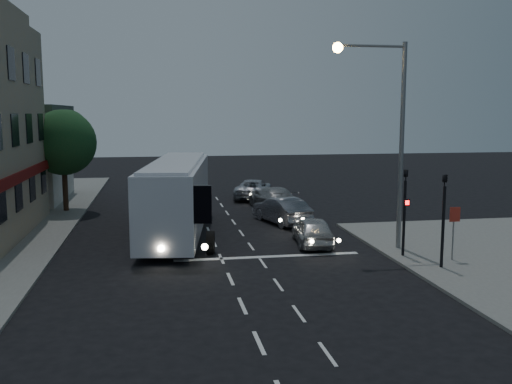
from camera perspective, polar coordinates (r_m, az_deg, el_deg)
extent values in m
plane|color=black|center=(22.33, -2.91, -7.97)|extent=(120.00, 120.00, 0.00)
cube|color=silver|center=(15.78, 0.30, -14.84)|extent=(0.12, 1.60, 0.01)
cube|color=silver|center=(18.54, -1.37, -11.30)|extent=(0.12, 1.60, 0.01)
cube|color=silver|center=(21.37, -2.58, -8.68)|extent=(0.12, 1.60, 0.01)
cube|color=silver|center=(24.24, -3.49, -6.68)|extent=(0.12, 1.60, 0.01)
cube|color=silver|center=(27.14, -4.20, -5.10)|extent=(0.12, 1.60, 0.01)
cube|color=silver|center=(30.06, -4.77, -3.82)|extent=(0.12, 1.60, 0.01)
cube|color=silver|center=(32.99, -5.24, -2.77)|extent=(0.12, 1.60, 0.01)
cube|color=silver|center=(35.94, -5.64, -1.89)|extent=(0.12, 1.60, 0.01)
cube|color=silver|center=(38.89, -5.97, -1.15)|extent=(0.12, 1.60, 0.01)
cube|color=silver|center=(15.24, 7.16, -15.76)|extent=(0.10, 1.50, 0.01)
cube|color=silver|center=(17.92, 4.30, -12.02)|extent=(0.10, 1.50, 0.01)
cube|color=silver|center=(20.69, 2.24, -9.25)|extent=(0.10, 1.50, 0.01)
cube|color=silver|center=(23.51, 0.69, -7.12)|extent=(0.10, 1.50, 0.01)
cube|color=silver|center=(26.38, -0.51, -5.46)|extent=(0.10, 1.50, 0.01)
cube|color=silver|center=(29.27, -1.47, -4.12)|extent=(0.10, 1.50, 0.01)
cube|color=silver|center=(32.18, -2.25, -3.02)|extent=(0.10, 1.50, 0.01)
cube|color=silver|center=(35.11, -2.91, -2.10)|extent=(0.10, 1.50, 0.01)
cube|color=silver|center=(38.05, -3.46, -1.32)|extent=(0.10, 1.50, 0.01)
cube|color=silver|center=(40.99, -3.93, -0.66)|extent=(0.10, 1.50, 0.01)
cube|color=silver|center=(24.54, 1.19, -6.48)|extent=(8.00, 0.35, 0.01)
cube|color=silver|center=(28.85, -7.92, -0.37)|extent=(4.18, 12.45, 3.26)
cube|color=silver|center=(28.66, -7.98, 2.96)|extent=(3.72, 11.99, 0.18)
cube|color=black|center=(22.79, -7.40, -1.27)|extent=(2.34, 0.44, 1.53)
cube|color=black|center=(29.34, -5.47, 1.11)|extent=(1.42, 10.09, 0.92)
cube|color=black|center=(29.26, -10.49, 1.00)|extent=(1.42, 10.09, 0.92)
cube|color=maroon|center=(30.00, -5.50, -0.90)|extent=(0.79, 5.55, 1.43)
cube|color=maroon|center=(29.91, -10.44, -1.02)|extent=(0.79, 5.55, 1.43)
cylinder|color=black|center=(24.91, -10.44, -5.20)|extent=(0.49, 1.06, 1.02)
cylinder|color=black|center=(25.00, -4.57, -5.05)|extent=(0.49, 1.06, 1.02)
cylinder|color=black|center=(31.59, -10.34, -2.42)|extent=(0.49, 1.06, 1.02)
cylinder|color=black|center=(31.66, -5.73, -2.30)|extent=(0.49, 1.06, 1.02)
cylinder|color=black|center=(33.29, -10.32, -1.89)|extent=(0.49, 1.06, 1.02)
cylinder|color=black|center=(33.37, -5.94, -1.78)|extent=(0.49, 1.06, 1.02)
cylinder|color=#FFF2CC|center=(23.04, -9.47, -5.60)|extent=(0.27, 0.09, 0.26)
cylinder|color=#FFF2CC|center=(23.11, -5.16, -5.48)|extent=(0.27, 0.09, 0.26)
imported|color=#B7B7B7|center=(26.65, 5.69, -3.89)|extent=(2.00, 4.09, 1.34)
imported|color=slate|center=(31.68, 2.58, -1.84)|extent=(2.71, 4.74, 1.48)
imported|color=gray|center=(36.35, 1.69, -0.59)|extent=(2.62, 5.22, 1.45)
imported|color=#A0A4AE|center=(40.84, -0.27, 0.31)|extent=(3.58, 5.45, 1.39)
cylinder|color=black|center=(24.74, 14.59, -2.55)|extent=(0.12, 0.12, 3.20)
imported|color=black|center=(24.46, 14.76, 2.17)|extent=(0.15, 0.18, 0.90)
cube|color=black|center=(24.46, 14.82, -1.02)|extent=(0.25, 0.12, 0.30)
cube|color=#FF0C0C|center=(24.40, 14.89, -1.04)|extent=(0.16, 0.02, 0.18)
cylinder|color=black|center=(23.29, 18.20, -3.34)|extent=(0.12, 0.12, 3.20)
imported|color=black|center=(22.99, 18.42, 1.68)|extent=(0.18, 0.15, 0.90)
cylinder|color=slate|center=(24.74, 19.10, -4.15)|extent=(0.06, 0.06, 2.00)
cube|color=#A5291C|center=(24.51, 19.27, -2.13)|extent=(0.45, 0.03, 0.60)
cylinder|color=slate|center=(25.83, 14.34, 4.37)|extent=(0.20, 0.20, 9.00)
cylinder|color=slate|center=(25.37, 11.50, 14.13)|extent=(3.00, 0.12, 0.12)
sphere|color=#FFBF59|center=(24.86, 8.17, 14.11)|extent=(0.44, 0.44, 0.44)
cube|color=tan|center=(30.42, -23.83, 15.32)|extent=(1.00, 12.00, 0.50)
cube|color=tan|center=(30.50, -23.88, 16.25)|extent=(1.00, 6.00, 0.50)
cube|color=maroon|center=(30.15, -22.05, 1.65)|extent=(0.15, 12.00, 0.50)
cube|color=black|center=(25.91, -24.08, -1.18)|extent=(0.06, 1.30, 1.50)
cube|color=black|center=(28.80, -22.64, -0.25)|extent=(0.06, 1.30, 1.50)
cube|color=black|center=(31.70, -21.46, 0.51)|extent=(0.06, 1.30, 1.50)
cube|color=black|center=(34.63, -20.48, 1.14)|extent=(0.06, 1.30, 1.50)
cube|color=black|center=(28.56, -22.96, 5.72)|extent=(0.06, 1.30, 1.50)
cube|color=black|center=(31.49, -21.74, 5.93)|extent=(0.06, 1.30, 1.50)
cube|color=black|center=(34.43, -20.73, 6.10)|extent=(0.06, 1.30, 1.50)
cube|color=black|center=(28.63, -23.29, 11.72)|extent=(0.06, 1.30, 1.50)
cube|color=black|center=(31.55, -22.02, 11.38)|extent=(0.06, 1.30, 1.50)
cube|color=black|center=(34.49, -20.97, 11.09)|extent=(0.06, 1.30, 1.50)
cylinder|color=black|center=(37.04, -18.54, 0.39)|extent=(0.32, 0.32, 2.80)
sphere|color=#164923|center=(36.80, -18.73, 4.72)|extent=(4.00, 4.00, 4.00)
sphere|color=#295025|center=(37.33, -18.34, 5.85)|extent=(2.60, 2.60, 2.60)
sphere|color=#164923|center=(36.23, -19.37, 5.28)|extent=(2.40, 2.40, 2.40)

